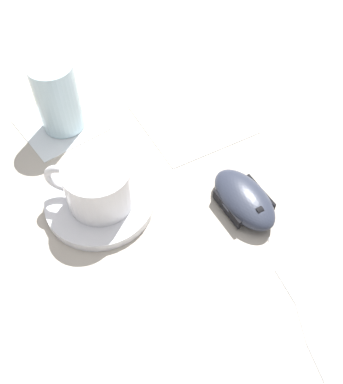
# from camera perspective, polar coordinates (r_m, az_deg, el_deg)

# --- Properties ---
(ground_plane) EXTENTS (3.00, 3.00, 0.00)m
(ground_plane) POSITION_cam_1_polar(r_m,az_deg,el_deg) (0.63, -5.82, 3.54)
(ground_plane) COLOR #B2A899
(saucer) EXTENTS (0.15, 0.15, 0.01)m
(saucer) POSITION_cam_1_polar(r_m,az_deg,el_deg) (0.59, -9.50, -1.31)
(saucer) COLOR white
(saucer) RESTS_ON ground
(coffee_cup) EXTENTS (0.09, 0.11, 0.06)m
(coffee_cup) POSITION_cam_1_polar(r_m,az_deg,el_deg) (0.55, -9.88, 0.91)
(coffee_cup) COLOR white
(coffee_cup) RESTS_ON saucer
(computer_mouse) EXTENTS (0.12, 0.09, 0.03)m
(computer_mouse) POSITION_cam_1_polar(r_m,az_deg,el_deg) (0.58, 9.66, -0.93)
(computer_mouse) COLOR #2D3342
(computer_mouse) RESTS_ON ground
(mouse_cable) EXTENTS (0.23, 0.03, 0.00)m
(mouse_cable) POSITION_cam_1_polar(r_m,az_deg,el_deg) (0.52, 16.70, -16.44)
(mouse_cable) COLOR white
(mouse_cable) RESTS_ON ground
(napkin_under_glass) EXTENTS (0.15, 0.15, 0.00)m
(napkin_under_glass) POSITION_cam_1_polar(r_m,az_deg,el_deg) (0.71, -14.64, 8.78)
(napkin_under_glass) COLOR white
(napkin_under_glass) RESTS_ON ground
(drinking_glass) EXTENTS (0.06, 0.06, 0.11)m
(drinking_glass) POSITION_cam_1_polar(r_m,az_deg,el_deg) (0.67, -14.95, 12.09)
(drinking_glass) COLOR silver
(drinking_glass) RESTS_ON napkin_under_glass
(napkin_spare) EXTENTS (0.19, 0.19, 0.00)m
(napkin_spare) POSITION_cam_1_polar(r_m,az_deg,el_deg) (0.70, 2.76, 9.73)
(napkin_spare) COLOR white
(napkin_spare) RESTS_ON ground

